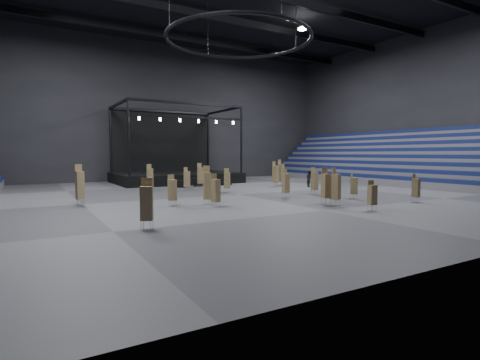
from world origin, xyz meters
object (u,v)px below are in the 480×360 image
chair_stack_4 (147,202)px  chair_stack_0 (172,190)px  chair_stack_15 (275,174)px  chair_stack_17 (326,185)px  chair_stack_10 (80,185)px  flight_case_right (226,182)px  chair_stack_16 (216,190)px  chair_stack_2 (416,187)px  chair_stack_9 (150,177)px  chair_stack_12 (286,183)px  flight_case_left (181,184)px  chair_stack_6 (281,172)px  man_center (332,187)px  chair_stack_3 (354,185)px  stage (173,170)px  chair_stack_5 (187,178)px  chair_stack_1 (372,194)px  chair_stack_8 (200,175)px  crew_member (309,179)px  chair_stack_14 (207,185)px  flight_case_mid (200,182)px  chair_stack_7 (336,186)px  chair_stack_13 (314,180)px  chair_stack_11 (227,180)px

chair_stack_4 → chair_stack_0: bearing=84.1°
chair_stack_15 → chair_stack_17: bearing=-131.4°
chair_stack_4 → chair_stack_10: chair_stack_10 is taller
flight_case_right → chair_stack_16: 17.20m
chair_stack_2 → chair_stack_10: 23.54m
chair_stack_16 → chair_stack_9: bearing=77.9°
chair_stack_12 → flight_case_left: bearing=110.4°
chair_stack_6 → man_center: bearing=-124.9°
chair_stack_3 → chair_stack_9: (-11.74, 14.40, 0.26)m
stage → chair_stack_5: bearing=-103.5°
chair_stack_1 → chair_stack_8: chair_stack_8 is taller
chair_stack_1 → chair_stack_17: size_ratio=0.75×
chair_stack_6 → chair_stack_12: (-6.42, -9.42, -0.28)m
chair_stack_12 → crew_member: bearing=41.8°
chair_stack_14 → man_center: bearing=4.7°
flight_case_mid → chair_stack_12: chair_stack_12 is taller
chair_stack_7 → man_center: chair_stack_7 is taller
flight_case_right → chair_stack_8: chair_stack_8 is taller
stage → chair_stack_12: 20.15m
chair_stack_13 → chair_stack_5: bearing=129.2°
flight_case_right → crew_member: size_ratio=0.71×
chair_stack_1 → stage: bearing=107.3°
chair_stack_2 → chair_stack_8: size_ratio=0.81×
chair_stack_10 → chair_stack_14: 8.59m
chair_stack_6 → chair_stack_12: bearing=-141.5°
chair_stack_15 → chair_stack_1: bearing=-126.1°
chair_stack_12 → chair_stack_15: bearing=62.2°
chair_stack_8 → chair_stack_9: (-5.50, -0.74, -0.00)m
chair_stack_0 → chair_stack_11: (7.31, 6.01, 0.04)m
flight_case_right → chair_stack_14: size_ratio=0.46×
chair_stack_0 → chair_stack_16: bearing=-48.1°
flight_case_right → chair_stack_13: (2.29, -12.01, 0.80)m
chair_stack_15 → chair_stack_5: bearing=156.1°
chair_stack_9 → chair_stack_7: bearing=-71.5°
chair_stack_13 → chair_stack_9: bearing=131.6°
chair_stack_0 → chair_stack_6: size_ratio=0.74×
flight_case_right → chair_stack_11: size_ratio=0.56×
chair_stack_7 → chair_stack_9: bearing=96.4°
flight_case_left → chair_stack_16: chair_stack_16 is taller
chair_stack_3 → chair_stack_13: bearing=72.2°
chair_stack_14 → man_center: 10.07m
chair_stack_16 → chair_stack_17: 7.79m
stage → chair_stack_3: stage is taller
flight_case_right → chair_stack_11: 7.77m
flight_case_mid → chair_stack_14: (-5.50, -13.72, 0.91)m
flight_case_mid → chair_stack_8: 1.47m
chair_stack_13 → chair_stack_4: bearing=-160.9°
chair_stack_2 → chair_stack_17: (-6.17, 2.64, 0.22)m
stage → chair_stack_13: 20.20m
chair_stack_2 → chair_stack_15: chair_stack_15 is taller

